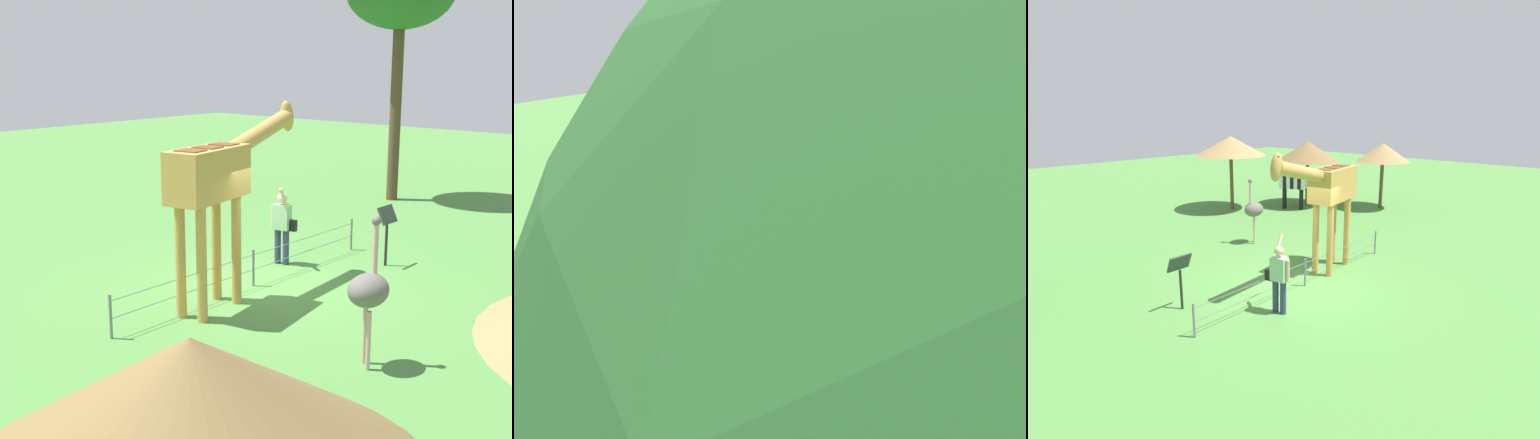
# 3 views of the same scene
# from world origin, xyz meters

# --- Properties ---
(ground_plane) EXTENTS (60.00, 60.00, 0.00)m
(ground_plane) POSITION_xyz_m (0.00, 0.00, 0.00)
(ground_plane) COLOR #4C843D
(giraffe) EXTENTS (3.93, 1.15, 3.60)m
(giraffe) POSITION_xyz_m (-1.18, -0.06, 2.34)
(giraffe) COLOR #C69347
(giraffe) RESTS_ON ground_plane
(visitor) EXTENTS (0.55, 0.57, 1.77)m
(visitor) POSITION_xyz_m (1.54, 0.67, 0.90)
(visitor) COLOR navy
(visitor) RESTS_ON ground_plane
(ostrich) EXTENTS (0.70, 0.56, 2.25)m
(ostrich) POSITION_xyz_m (-1.71, -3.52, 1.18)
(ostrich) COLOR #CC9E93
(ostrich) RESTS_ON ground_plane
(info_sign) EXTENTS (0.56, 0.21, 1.32)m
(info_sign) POSITION_xyz_m (2.92, -1.11, 0.95)
(info_sign) COLOR black
(info_sign) RESTS_ON ground_plane
(wire_fence) EXTENTS (7.05, 0.05, 0.75)m
(wire_fence) POSITION_xyz_m (0.00, 0.16, 0.40)
(wire_fence) COLOR slate
(wire_fence) RESTS_ON ground_plane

